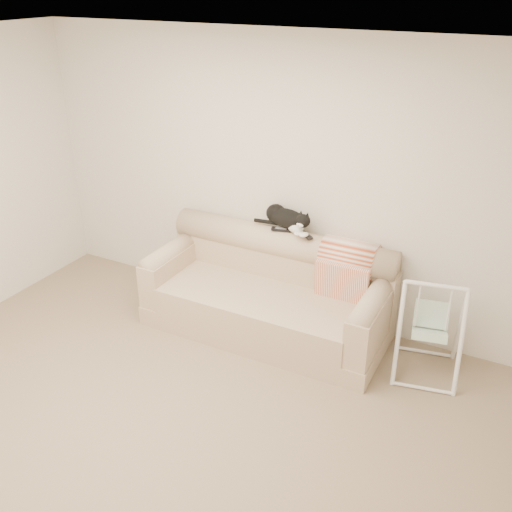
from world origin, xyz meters
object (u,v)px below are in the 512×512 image
Objects in this scene: remote_b at (306,235)px; sofa at (269,293)px; remote_a at (281,229)px; baby_swing at (430,329)px; tuxedo_cat at (287,219)px.

sofa is at bearing -141.03° from remote_b.
remote_a is 1.54m from baby_swing.
remote_b is at bearing 169.73° from baby_swing.
baby_swing is at bearing -10.75° from tuxedo_cat.
baby_swing is (1.44, -0.23, -0.49)m from remote_a.
remote_b reaches higher than sofa.
baby_swing is (1.19, -0.22, -0.49)m from remote_b.
sofa is 1.45m from baby_swing.
remote_b is (0.26, 0.21, 0.56)m from sofa.
tuxedo_cat is 0.70× the size of baby_swing.
remote_b is 0.24m from tuxedo_cat.
remote_a is at bearing -133.23° from tuxedo_cat.
remote_b is at bearing -2.61° from remote_a.
tuxedo_cat is at bearing 80.14° from sofa.
remote_a reaches higher than remote_b.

